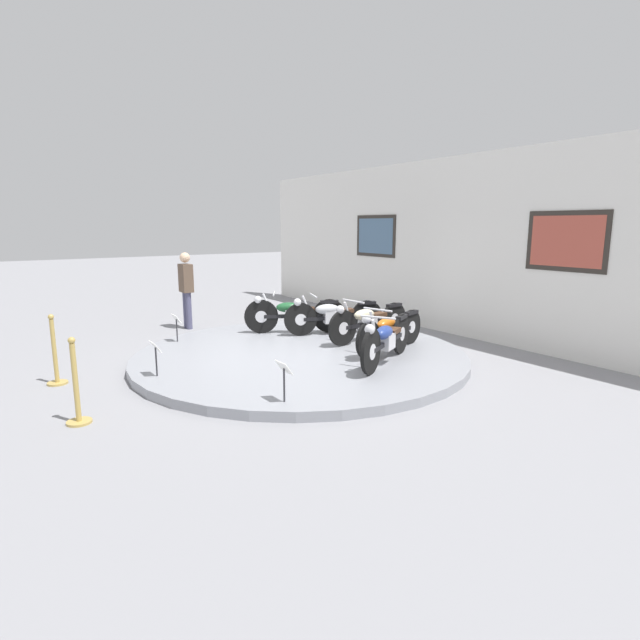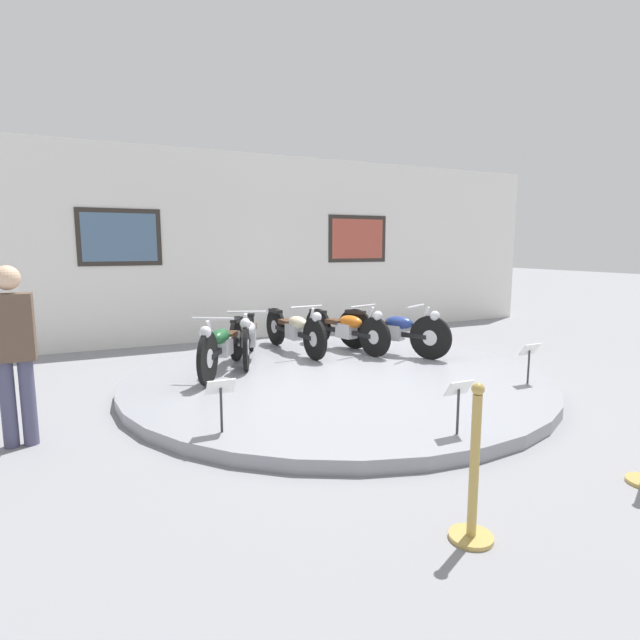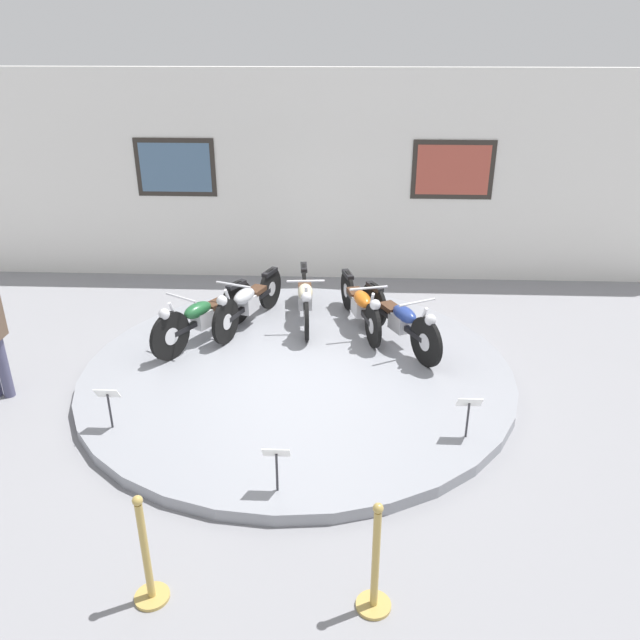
% 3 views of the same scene
% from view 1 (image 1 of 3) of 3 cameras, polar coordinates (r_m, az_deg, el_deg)
% --- Properties ---
extents(ground_plane, '(60.00, 60.00, 0.00)m').
position_cam_1_polar(ground_plane, '(8.54, -2.18, -4.53)').
color(ground_plane, gray).
extents(display_platform, '(5.57, 5.57, 0.14)m').
position_cam_1_polar(display_platform, '(8.52, -2.18, -4.09)').
color(display_platform, gray).
rests_on(display_platform, ground_plane).
extents(back_wall, '(14.00, 0.22, 3.62)m').
position_cam_1_polar(back_wall, '(10.77, 15.26, 8.07)').
color(back_wall, white).
rests_on(back_wall, ground_plane).
extents(motorcycle_green, '(1.09, 1.76, 0.81)m').
position_cam_1_polar(motorcycle_green, '(9.91, -3.06, 0.79)').
color(motorcycle_green, black).
rests_on(motorcycle_green, display_platform).
extents(motorcycle_silver, '(0.78, 1.89, 0.80)m').
position_cam_1_polar(motorcycle_silver, '(9.78, 1.40, 0.61)').
color(motorcycle_silver, black).
rests_on(motorcycle_silver, display_platform).
extents(motorcycle_cream, '(0.54, 1.99, 0.80)m').
position_cam_1_polar(motorcycle_cream, '(9.26, 5.49, -0.02)').
color(motorcycle_cream, black).
rests_on(motorcycle_cream, display_platform).
extents(motorcycle_orange, '(0.66, 1.92, 0.79)m').
position_cam_1_polar(motorcycle_orange, '(8.52, 7.94, -1.09)').
color(motorcycle_orange, black).
rests_on(motorcycle_orange, display_platform).
extents(motorcycle_blue, '(0.99, 1.81, 0.81)m').
position_cam_1_polar(motorcycle_blue, '(7.76, 7.58, -2.12)').
color(motorcycle_blue, black).
rests_on(motorcycle_blue, display_platform).
extents(info_placard_front_left, '(0.26, 0.11, 0.51)m').
position_cam_1_polar(info_placard_front_left, '(9.53, -16.09, -0.22)').
color(info_placard_front_left, '#333338').
rests_on(info_placard_front_left, display_platform).
extents(info_placard_front_centre, '(0.26, 0.11, 0.51)m').
position_cam_1_polar(info_placard_front_centre, '(7.44, -18.27, -3.39)').
color(info_placard_front_centre, '#333338').
rests_on(info_placard_front_centre, display_platform).
extents(info_placard_front_right, '(0.26, 0.11, 0.51)m').
position_cam_1_polar(info_placard_front_right, '(6.07, -4.14, -6.02)').
color(info_placard_front_right, '#333338').
rests_on(info_placard_front_right, display_platform).
extents(visitor_standing, '(0.36, 0.22, 1.67)m').
position_cam_1_polar(visitor_standing, '(11.30, -15.04, 3.78)').
color(visitor_standing, '#4C4C6B').
rests_on(visitor_standing, ground_plane).
extents(stanchion_post_left_of_entry, '(0.28, 0.28, 1.02)m').
position_cam_1_polar(stanchion_post_left_of_entry, '(8.10, -27.99, -4.15)').
color(stanchion_post_left_of_entry, tan).
rests_on(stanchion_post_left_of_entry, ground_plane).
extents(stanchion_post_right_of_entry, '(0.28, 0.28, 1.02)m').
position_cam_1_polar(stanchion_post_right_of_entry, '(6.42, -26.05, -7.69)').
color(stanchion_post_right_of_entry, tan).
rests_on(stanchion_post_right_of_entry, ground_plane).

